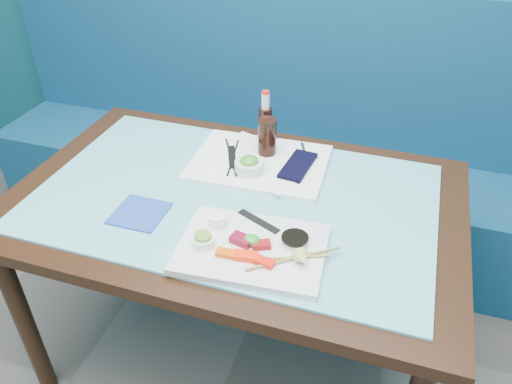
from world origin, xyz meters
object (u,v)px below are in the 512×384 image
(booth_bench, at_px, (296,164))
(dining_table, at_px, (235,218))
(cola_glass, at_px, (267,137))
(seaweed_bowl, at_px, (249,167))
(blue_napkin, at_px, (140,213))
(cola_bottle_body, at_px, (265,126))
(sashimi_plate, at_px, (252,249))
(serving_tray, at_px, (259,163))

(booth_bench, bearing_deg, dining_table, -90.00)
(booth_bench, bearing_deg, cola_glass, -87.13)
(booth_bench, xyz_separation_m, cola_glass, (0.03, -0.59, 0.47))
(dining_table, distance_m, seaweed_bowl, 0.17)
(blue_napkin, bearing_deg, cola_bottle_body, 66.66)
(booth_bench, height_order, cola_bottle_body, booth_bench)
(dining_table, bearing_deg, booth_bench, 90.00)
(cola_bottle_body, bearing_deg, booth_bench, 89.12)
(sashimi_plate, relative_size, seaweed_bowl, 4.06)
(booth_bench, xyz_separation_m, sashimi_plate, (0.14, -1.07, 0.39))
(seaweed_bowl, bearing_deg, serving_tray, 82.41)
(dining_table, xyz_separation_m, seaweed_bowl, (0.01, 0.12, 0.13))
(seaweed_bowl, bearing_deg, blue_napkin, -129.43)
(dining_table, xyz_separation_m, sashimi_plate, (0.14, -0.23, 0.10))
(serving_tray, xyz_separation_m, cola_bottle_body, (-0.03, 0.15, 0.06))
(sashimi_plate, distance_m, cola_bottle_body, 0.60)
(blue_napkin, bearing_deg, booth_bench, 77.07)
(dining_table, distance_m, sashimi_plate, 0.29)
(dining_table, relative_size, blue_napkin, 9.41)
(cola_bottle_body, height_order, blue_napkin, cola_bottle_body)
(cola_bottle_body, bearing_deg, seaweed_bowl, -85.69)
(serving_tray, height_order, blue_napkin, serving_tray)
(sashimi_plate, xyz_separation_m, serving_tray, (-0.12, 0.42, -0.00))
(seaweed_bowl, relative_size, blue_napkin, 0.65)
(serving_tray, bearing_deg, blue_napkin, -126.71)
(cola_glass, bearing_deg, cola_bottle_body, 110.80)
(serving_tray, distance_m, blue_napkin, 0.45)
(dining_table, bearing_deg, sashimi_plate, -59.50)
(cola_glass, xyz_separation_m, blue_napkin, (-0.26, -0.43, -0.08))
(sashimi_plate, distance_m, cola_glass, 0.50)
(booth_bench, relative_size, cola_glass, 23.05)
(serving_tray, xyz_separation_m, blue_napkin, (-0.25, -0.37, -0.01))
(booth_bench, relative_size, seaweed_bowl, 31.21)
(dining_table, height_order, cola_glass, cola_glass)
(booth_bench, xyz_separation_m, blue_napkin, (-0.23, -1.02, 0.39))
(seaweed_bowl, height_order, cola_bottle_body, cola_bottle_body)
(sashimi_plate, xyz_separation_m, cola_bottle_body, (-0.14, 0.58, 0.06))
(cola_bottle_body, relative_size, blue_napkin, 0.92)
(sashimi_plate, bearing_deg, cola_glass, 97.91)
(serving_tray, distance_m, cola_bottle_body, 0.17)
(sashimi_plate, relative_size, cola_glass, 2.99)
(serving_tray, relative_size, blue_napkin, 3.03)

